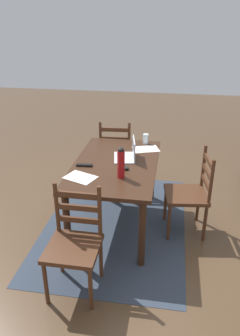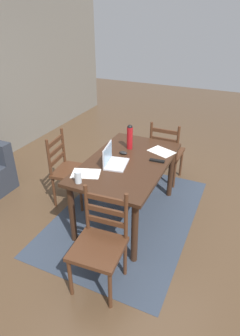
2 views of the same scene
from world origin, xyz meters
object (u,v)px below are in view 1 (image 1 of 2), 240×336
object	(u,v)px
chair_right_near	(74,244)
laptop	(128,154)
dining_table	(116,172)
tv_remote	(84,165)
computer_mouse	(124,168)
chair_left_near	(116,152)
chair_far_head	(190,194)
water_bottle	(121,162)
drinking_glass	(146,139)

from	to	relation	value
chair_right_near	laptop	xyz separation A→B (m)	(-1.16, 0.30, 0.37)
dining_table	tv_remote	bearing A→B (deg)	-67.23
dining_table	computer_mouse	xyz separation A→B (m)	(0.14, 0.12, 0.12)
tv_remote	dining_table	bearing A→B (deg)	109.05
dining_table	chair_left_near	xyz separation A→B (m)	(-1.02, -0.17, -0.21)
laptop	computer_mouse	distance (m)	0.29
computer_mouse	tv_remote	world-z (taller)	computer_mouse
chair_far_head	chair_right_near	bearing A→B (deg)	-43.97
dining_table	water_bottle	bearing A→B (deg)	18.93
water_bottle	tv_remote	world-z (taller)	water_bottle
dining_table	laptop	xyz separation A→B (m)	(-0.14, 0.12, 0.16)
chair_left_near	laptop	xyz separation A→B (m)	(0.88, 0.29, 0.37)
chair_left_near	drinking_glass	size ratio (longest dim) A/B	7.70
water_bottle	computer_mouse	size ratio (longest dim) A/B	3.11
chair_far_head	chair_left_near	distance (m)	1.42
chair_left_near	drinking_glass	xyz separation A→B (m)	(0.40, 0.44, 0.37)
chair_left_near	computer_mouse	xyz separation A→B (m)	(1.16, 0.29, 0.33)
chair_far_head	chair_left_near	bearing A→B (deg)	-135.80
chair_right_near	drinking_glass	world-z (taller)	chair_right_near
computer_mouse	dining_table	bearing A→B (deg)	-139.71
chair_right_near	computer_mouse	size ratio (longest dim) A/B	9.50
water_bottle	tv_remote	distance (m)	0.49
chair_far_head	laptop	xyz separation A→B (m)	(-0.13, -0.69, 0.37)
chair_far_head	chair_left_near	world-z (taller)	same
chair_right_near	drinking_glass	xyz separation A→B (m)	(-1.64, 0.44, 0.37)
chair_far_head	computer_mouse	world-z (taller)	chair_far_head
chair_left_near	water_bottle	world-z (taller)	water_bottle
dining_table	chair_left_near	world-z (taller)	chair_left_near
drinking_glass	computer_mouse	world-z (taller)	drinking_glass
chair_far_head	tv_remote	bearing A→B (deg)	-83.12
chair_left_near	laptop	bearing A→B (deg)	18.42
chair_right_near	drinking_glass	distance (m)	1.74
dining_table	chair_right_near	distance (m)	1.06
chair_right_near	laptop	world-z (taller)	laptop
water_bottle	dining_table	bearing A→B (deg)	-161.07
tv_remote	chair_right_near	bearing A→B (deg)	4.79
chair_left_near	tv_remote	bearing A→B (deg)	-6.74
laptop	water_bottle	xyz separation A→B (m)	(0.46, -0.01, 0.10)
water_bottle	drinking_glass	size ratio (longest dim) A/B	2.52
chair_far_head	laptop	size ratio (longest dim) A/B	2.68
drinking_glass	tv_remote	size ratio (longest dim) A/B	0.73
chair_far_head	laptop	distance (m)	0.80
water_bottle	computer_mouse	world-z (taller)	water_bottle
chair_left_near	drinking_glass	bearing A→B (deg)	47.99
chair_right_near	laptop	distance (m)	1.25
laptop	drinking_glass	xyz separation A→B (m)	(-0.48, 0.15, 0.00)
laptop	water_bottle	world-z (taller)	water_bottle
laptop	computer_mouse	xyz separation A→B (m)	(0.28, -0.00, -0.04)
dining_table	computer_mouse	world-z (taller)	computer_mouse
dining_table	chair_far_head	distance (m)	0.84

